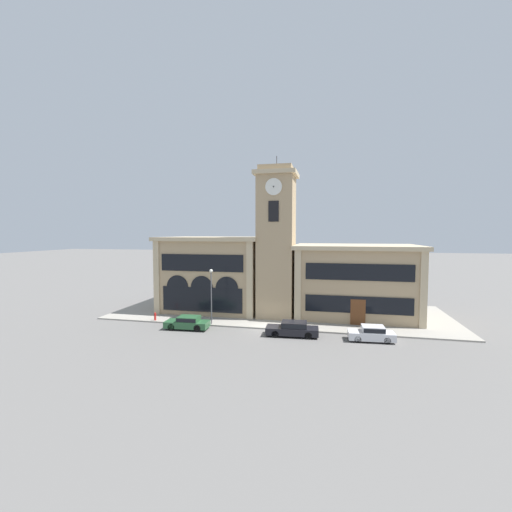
{
  "coord_description": "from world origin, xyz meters",
  "views": [
    {
      "loc": [
        6.04,
        -33.07,
        9.63
      ],
      "look_at": [
        -1.93,
        3.24,
        7.15
      ],
      "focal_mm": 24.0,
      "sensor_mm": 36.0,
      "label": 1
    }
  ],
  "objects_px": {
    "parked_car_mid": "(293,328)",
    "parked_car_far": "(372,333)",
    "fire_hydrant": "(155,316)",
    "parked_car_near": "(188,322)",
    "street_lamp": "(211,288)"
  },
  "relations": [
    {
      "from": "fire_hydrant",
      "to": "street_lamp",
      "type": "bearing_deg",
      "value": -0.33
    },
    {
      "from": "street_lamp",
      "to": "fire_hydrant",
      "type": "xyz_separation_m",
      "value": [
        -6.5,
        0.04,
        -3.36
      ]
    },
    {
      "from": "parked_car_near",
      "to": "parked_car_mid",
      "type": "bearing_deg",
      "value": 176.99
    },
    {
      "from": "parked_car_mid",
      "to": "parked_car_far",
      "type": "bearing_deg",
      "value": 176.98
    },
    {
      "from": "parked_car_far",
      "to": "fire_hydrant",
      "type": "bearing_deg",
      "value": -8.12
    },
    {
      "from": "street_lamp",
      "to": "parked_car_mid",
      "type": "bearing_deg",
      "value": -12.59
    },
    {
      "from": "parked_car_mid",
      "to": "fire_hydrant",
      "type": "distance_m",
      "value": 15.39
    },
    {
      "from": "parked_car_far",
      "to": "street_lamp",
      "type": "height_order",
      "value": "street_lamp"
    },
    {
      "from": "parked_car_far",
      "to": "fire_hydrant",
      "type": "relative_size",
      "value": 4.7
    },
    {
      "from": "parked_car_mid",
      "to": "street_lamp",
      "type": "height_order",
      "value": "street_lamp"
    },
    {
      "from": "parked_car_far",
      "to": "fire_hydrant",
      "type": "height_order",
      "value": "parked_car_far"
    },
    {
      "from": "fire_hydrant",
      "to": "parked_car_near",
      "type": "bearing_deg",
      "value": -23.11
    },
    {
      "from": "parked_car_far",
      "to": "fire_hydrant",
      "type": "xyz_separation_m",
      "value": [
        -22.33,
        2.0,
        -0.14
      ]
    },
    {
      "from": "street_lamp",
      "to": "fire_hydrant",
      "type": "bearing_deg",
      "value": 179.67
    },
    {
      "from": "parked_car_near",
      "to": "fire_hydrant",
      "type": "relative_size",
      "value": 5.09
    }
  ]
}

